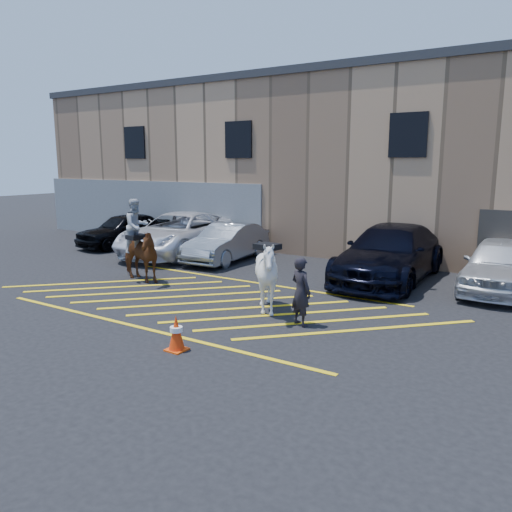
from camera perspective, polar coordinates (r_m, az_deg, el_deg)
The scene contains 12 objects.
ground at distance 13.70m, azimuth -4.54°, elevation -5.00°, with size 90.00×90.00×0.00m, color black.
car_black_suv at distance 22.88m, azimuth -14.78°, elevation 2.93°, with size 1.75×4.35×1.48m, color black.
car_white_pickup at distance 20.41m, azimuth -8.77°, elevation 2.54°, with size 2.80×6.06×1.68m, color white.
car_silver_sedan at distance 18.86m, azimuth -3.32°, elevation 1.54°, with size 1.48×4.25×1.40m, color gray.
car_blue_suv at distance 16.30m, azimuth 15.08°, elevation 0.30°, with size 2.41×5.93×1.72m, color black.
car_white_suv at distance 16.00m, azimuth 26.14°, elevation -0.93°, with size 1.83×4.56×1.55m, color silver.
handler at distance 11.43m, azimuth 5.15°, elevation -4.06°, with size 0.58×0.38×1.60m, color black.
warehouse at distance 23.88m, azimuth 13.11°, elevation 10.32°, with size 32.42×10.20×7.30m.
hatching_zone at distance 13.47m, azimuth -5.31°, elevation -5.26°, with size 12.60×5.12×0.01m.
mounted_bay at distance 16.01m, azimuth -13.41°, elevation 0.87°, with size 2.09×1.24×2.59m.
saddled_white at distance 12.30m, azimuth 1.30°, elevation -2.25°, with size 1.73×1.89×1.88m.
traffic_cone at distance 10.13m, azimuth -9.09°, elevation -8.67°, with size 0.39×0.39×0.73m.
Camera 1 is at (7.95, -10.53, 3.71)m, focal length 35.00 mm.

